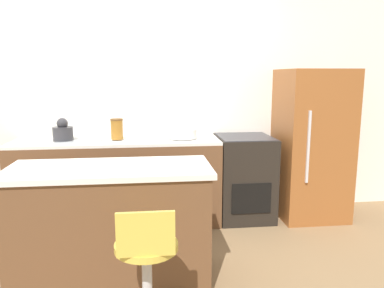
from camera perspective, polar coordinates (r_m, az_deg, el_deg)
name	(u,v)px	position (r m, az deg, el deg)	size (l,w,h in m)	color
ground_plane	(150,233)	(3.85, -6.46, -13.35)	(14.00, 14.00, 0.00)	#8E704C
wall_back	(147,98)	(4.20, -6.89, 6.95)	(8.00, 0.06, 2.60)	white
back_counter	(119,182)	(4.02, -11.14, -5.64)	(2.10, 0.62, 0.91)	brown
kitchen_island	(112,225)	(2.90, -12.12, -11.98)	(1.47, 0.62, 0.90)	brown
oven_range	(244,177)	(4.14, 7.93, -5.05)	(0.58, 0.63, 0.91)	black
refrigerator	(311,144)	(4.28, 17.73, -0.06)	(0.70, 0.70, 1.61)	#995628
stool_chair	(147,272)	(2.32, -6.89, -18.77)	(0.37, 0.37, 0.83)	#B7B7BC
kettle	(63,132)	(3.96, -19.09, 1.80)	(0.20, 0.20, 0.23)	#333338
mixing_bowl	(182,133)	(3.89, -1.48, 1.63)	(0.30, 0.30, 0.10)	white
canister_jar	(117,129)	(3.88, -11.38, 2.26)	(0.13, 0.13, 0.21)	#9E6623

